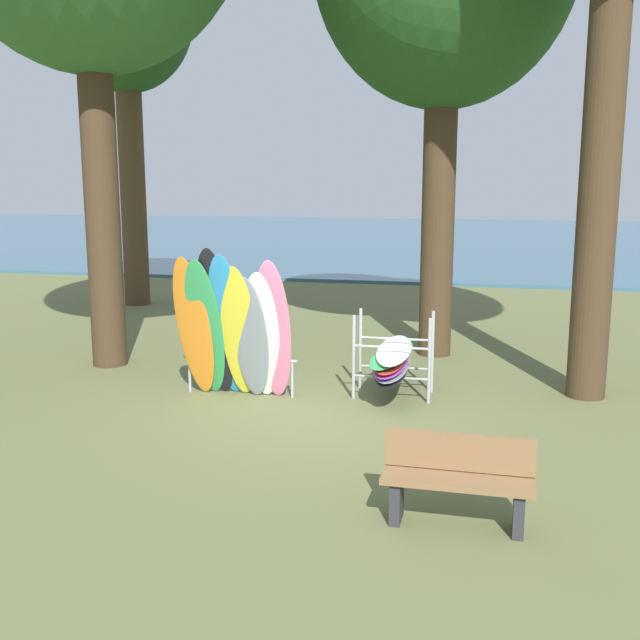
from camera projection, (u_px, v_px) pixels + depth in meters
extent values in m
plane|color=#60663D|center=(325.00, 415.00, 10.40)|extent=(80.00, 80.00, 0.00)
cube|color=#38607A|center=(446.00, 238.00, 40.19)|extent=(80.00, 36.00, 0.10)
cylinder|color=#42301E|center=(101.00, 184.00, 12.63)|extent=(0.58, 0.58, 6.21)
cylinder|color=#42301E|center=(601.00, 152.00, 10.63)|extent=(0.56, 0.56, 7.13)
cylinder|color=#4C3823|center=(133.00, 184.00, 18.96)|extent=(0.64, 0.64, 6.10)
ellipsoid|color=#234C1E|center=(125.00, 11.00, 18.20)|extent=(3.30, 3.30, 3.80)
cylinder|color=#42301E|center=(438.00, 203.00, 13.45)|extent=(0.59, 0.59, 5.54)
ellipsoid|color=orange|center=(194.00, 327.00, 10.97)|extent=(0.56, 0.77, 2.14)
ellipsoid|color=#339E56|center=(205.00, 328.00, 10.95)|extent=(0.55, 0.83, 2.11)
ellipsoid|color=black|center=(216.00, 323.00, 10.92)|extent=(0.58, 0.88, 2.27)
ellipsoid|color=#2D8ED1|center=(228.00, 326.00, 10.92)|extent=(0.59, 0.89, 2.19)
ellipsoid|color=yellow|center=(239.00, 332.00, 10.91)|extent=(0.58, 0.78, 2.02)
ellipsoid|color=gray|center=(250.00, 338.00, 10.91)|extent=(0.54, 0.58, 1.86)
ellipsoid|color=white|center=(262.00, 336.00, 10.89)|extent=(0.56, 0.64, 1.93)
ellipsoid|color=pink|center=(273.00, 330.00, 10.86)|extent=(0.54, 0.58, 2.10)
cylinder|color=#9EA0A5|center=(190.00, 374.00, 11.47)|extent=(0.04, 0.04, 0.55)
cylinder|color=#9EA0A5|center=(292.00, 379.00, 11.17)|extent=(0.04, 0.04, 0.55)
cylinder|color=#9EA0A5|center=(240.00, 359.00, 11.27)|extent=(1.76, 0.09, 0.04)
cylinder|color=#9EA0A5|center=(354.00, 357.00, 11.05)|extent=(0.05, 0.05, 1.25)
cylinder|color=#9EA0A5|center=(429.00, 361.00, 10.82)|extent=(0.05, 0.05, 1.25)
cylinder|color=#9EA0A5|center=(360.00, 348.00, 11.63)|extent=(0.05, 0.05, 1.25)
cylinder|color=#9EA0A5|center=(432.00, 352.00, 11.40)|extent=(0.05, 0.05, 1.25)
cylinder|color=#9EA0A5|center=(391.00, 378.00, 10.99)|extent=(1.10, 0.04, 0.04)
cylinder|color=#9EA0A5|center=(391.00, 347.00, 10.90)|extent=(1.10, 0.04, 0.04)
cylinder|color=#9EA0A5|center=(396.00, 368.00, 11.56)|extent=(1.10, 0.04, 0.04)
cylinder|color=#9EA0A5|center=(396.00, 339.00, 11.48)|extent=(1.10, 0.04, 0.04)
ellipsoid|color=black|center=(391.00, 369.00, 11.27)|extent=(0.65, 2.13, 0.06)
ellipsoid|color=gray|center=(392.00, 365.00, 11.26)|extent=(0.55, 2.11, 0.06)
ellipsoid|color=purple|center=(391.00, 361.00, 11.25)|extent=(0.55, 2.11, 0.06)
ellipsoid|color=red|center=(391.00, 357.00, 11.24)|extent=(0.55, 2.11, 0.06)
ellipsoid|color=#339E56|center=(392.00, 354.00, 11.23)|extent=(0.66, 2.13, 0.06)
ellipsoid|color=white|center=(394.00, 350.00, 11.21)|extent=(0.58, 2.12, 0.06)
cube|color=#2D2D33|center=(397.00, 499.00, 7.16)|extent=(0.11, 0.32, 0.42)
cube|color=#2D2D33|center=(519.00, 512.00, 6.90)|extent=(0.11, 0.32, 0.42)
cube|color=olive|center=(457.00, 481.00, 6.99)|extent=(1.41, 0.44, 0.06)
cube|color=olive|center=(460.00, 452.00, 7.12)|extent=(1.40, 0.10, 0.36)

